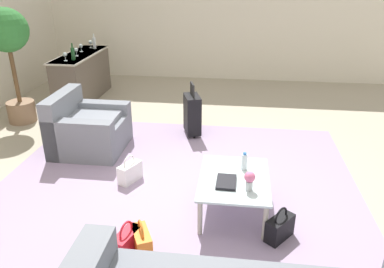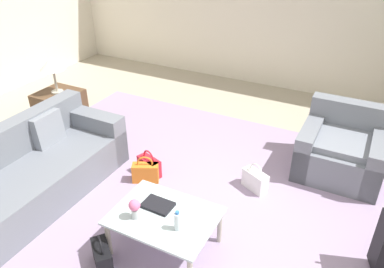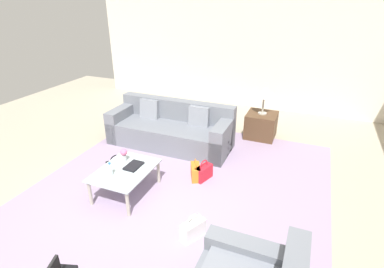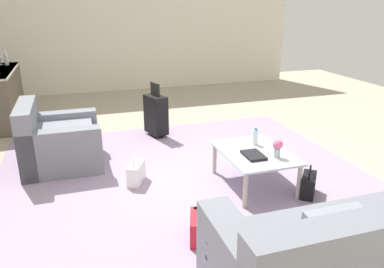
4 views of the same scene
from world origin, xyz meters
The scene contains 17 objects.
ground_plane centered at (0.00, 0.00, 0.00)m, with size 12.00×12.00×0.00m, color #A89E89.
wall_right centered at (5.06, 0.00, 1.55)m, with size 0.12×8.00×3.10m, color silver.
area_rug centered at (-0.60, 0.20, 0.00)m, with size 5.20×4.40×0.01m, color #9984A3.
couch centered at (-2.19, -0.60, 0.30)m, with size 0.92×2.43×0.85m.
armchair centered at (0.90, 1.67, 0.29)m, with size 1.00×0.96×0.84m.
coffee_table centered at (-0.40, -0.50, 0.37)m, with size 0.97×0.73×0.42m.
water_bottle centered at (-0.20, -0.60, 0.51)m, with size 0.06×0.06×0.20m.
coffee_table_book centered at (-0.52, -0.42, 0.43)m, with size 0.29×0.20×0.03m, color black.
flower_vase centered at (-0.62, -0.65, 0.54)m, with size 0.11×0.11×0.21m.
bar_console centered at (3.10, 2.60, 0.48)m, with size 1.79×0.57×0.92m.
wine_glass_rightmost centered at (3.71, 2.61, 1.03)m, with size 0.08×0.08×0.15m.
wine_bottle_clear centered at (3.64, 2.49, 1.04)m, with size 0.07×0.07×0.30m.
suitcase_black centered at (1.60, 0.20, 0.36)m, with size 0.45×0.33×0.85m.
handbag_orange centered at (-1.17, 0.32, 0.13)m, with size 0.35×0.27×0.36m.
handbag_black centered at (-0.80, -0.96, 0.13)m, with size 0.34×0.31×0.36m.
handbag_red centered at (-1.20, 0.45, 0.13)m, with size 0.35×0.23×0.36m.
handbag_white centered at (0.07, 0.79, 0.13)m, with size 0.35×0.27×0.36m.
Camera 4 is at (-3.91, 1.38, 2.03)m, focal length 35.00 mm.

